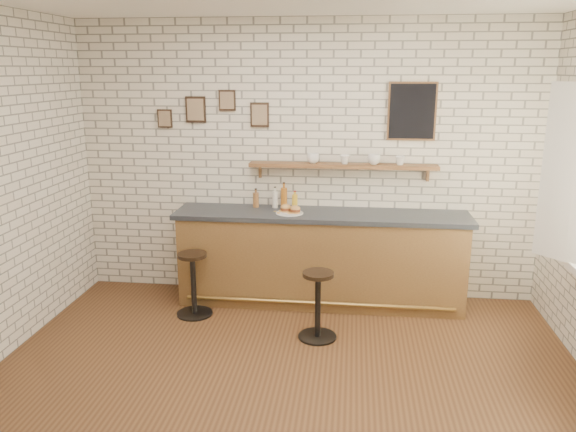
# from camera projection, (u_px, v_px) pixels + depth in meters

# --- Properties ---
(ground) EXTENTS (5.00, 5.00, 0.00)m
(ground) POSITION_uv_depth(u_px,v_px,m) (284.00, 384.00, 4.55)
(ground) COLOR brown
(ground) RESTS_ON ground
(bar_counter) EXTENTS (3.10, 0.65, 1.01)m
(bar_counter) POSITION_uv_depth(u_px,v_px,m) (321.00, 258.00, 6.03)
(bar_counter) COLOR brown
(bar_counter) RESTS_ON ground
(sandwich_plate) EXTENTS (0.28, 0.28, 0.01)m
(sandwich_plate) POSITION_uv_depth(u_px,v_px,m) (290.00, 213.00, 5.87)
(sandwich_plate) COLOR white
(sandwich_plate) RESTS_ON bar_counter
(ciabatta_sandwich) EXTENTS (0.24, 0.17, 0.07)m
(ciabatta_sandwich) POSITION_uv_depth(u_px,v_px,m) (290.00, 209.00, 5.86)
(ciabatta_sandwich) COLOR #DDA65A
(ciabatta_sandwich) RESTS_ON sandwich_plate
(potato_chips) EXTENTS (0.26, 0.18, 0.00)m
(potato_chips) POSITION_uv_depth(u_px,v_px,m) (288.00, 212.00, 5.87)
(potato_chips) COLOR gold
(potato_chips) RESTS_ON sandwich_plate
(bitters_bottle_brown) EXTENTS (0.06, 0.06, 0.21)m
(bitters_bottle_brown) POSITION_uv_depth(u_px,v_px,m) (256.00, 200.00, 6.12)
(bitters_bottle_brown) COLOR brown
(bitters_bottle_brown) RESTS_ON bar_counter
(bitters_bottle_white) EXTENTS (0.06, 0.06, 0.23)m
(bitters_bottle_white) POSITION_uv_depth(u_px,v_px,m) (275.00, 199.00, 6.10)
(bitters_bottle_white) COLOR silver
(bitters_bottle_white) RESTS_ON bar_counter
(bitters_bottle_amber) EXTENTS (0.07, 0.07, 0.28)m
(bitters_bottle_amber) POSITION_uv_depth(u_px,v_px,m) (284.00, 197.00, 6.08)
(bitters_bottle_amber) COLOR #9B5719
(bitters_bottle_amber) RESTS_ON bar_counter
(condiment_bottle_yellow) EXTENTS (0.06, 0.06, 0.19)m
(condiment_bottle_yellow) POSITION_uv_depth(u_px,v_px,m) (295.00, 201.00, 6.08)
(condiment_bottle_yellow) COLOR yellow
(condiment_bottle_yellow) RESTS_ON bar_counter
(bar_stool_left) EXTENTS (0.37, 0.37, 0.67)m
(bar_stool_left) POSITION_uv_depth(u_px,v_px,m) (193.00, 282.00, 5.75)
(bar_stool_left) COLOR black
(bar_stool_left) RESTS_ON ground
(bar_stool_right) EXTENTS (0.37, 0.37, 0.66)m
(bar_stool_right) POSITION_uv_depth(u_px,v_px,m) (318.00, 303.00, 5.25)
(bar_stool_right) COLOR black
(bar_stool_right) RESTS_ON ground
(wall_shelf) EXTENTS (2.00, 0.18, 0.18)m
(wall_shelf) POSITION_uv_depth(u_px,v_px,m) (343.00, 166.00, 5.95)
(wall_shelf) COLOR brown
(wall_shelf) RESTS_ON ground
(shelf_cup_a) EXTENTS (0.14, 0.14, 0.11)m
(shelf_cup_a) POSITION_uv_depth(u_px,v_px,m) (313.00, 158.00, 5.97)
(shelf_cup_a) COLOR white
(shelf_cup_a) RESTS_ON wall_shelf
(shelf_cup_b) EXTENTS (0.14, 0.14, 0.10)m
(shelf_cup_b) POSITION_uv_depth(u_px,v_px,m) (345.00, 159.00, 5.93)
(shelf_cup_b) COLOR white
(shelf_cup_b) RESTS_ON wall_shelf
(shelf_cup_c) EXTENTS (0.16, 0.16, 0.11)m
(shelf_cup_c) POSITION_uv_depth(u_px,v_px,m) (374.00, 159.00, 5.90)
(shelf_cup_c) COLOR white
(shelf_cup_c) RESTS_ON wall_shelf
(shelf_cup_d) EXTENTS (0.10, 0.10, 0.09)m
(shelf_cup_d) POSITION_uv_depth(u_px,v_px,m) (400.00, 161.00, 5.87)
(shelf_cup_d) COLOR white
(shelf_cup_d) RESTS_ON wall_shelf
(back_wall_decor) EXTENTS (2.96, 0.02, 0.56)m
(back_wall_decor) POSITION_uv_depth(u_px,v_px,m) (328.00, 111.00, 5.90)
(back_wall_decor) COLOR black
(back_wall_decor) RESTS_ON ground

